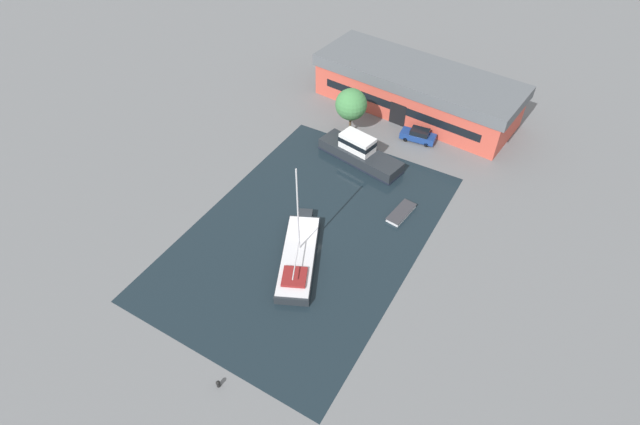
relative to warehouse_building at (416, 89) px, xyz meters
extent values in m
plane|color=slate|center=(-0.20, -28.87, -3.10)|extent=(440.00, 440.00, 0.00)
cube|color=black|center=(-0.20, -28.87, -3.09)|extent=(23.19, 34.49, 0.01)
cube|color=#C64C3D|center=(0.00, 0.00, -0.84)|extent=(28.72, 12.54, 4.52)
cube|color=#565B60|center=(0.00, 0.00, 2.23)|extent=(29.58, 12.92, 1.60)
cube|color=black|center=(-0.50, -4.87, -1.51)|extent=(2.39, 0.30, 3.16)
cube|color=black|center=(-0.50, -4.86, -0.61)|extent=(23.57, 2.45, 1.13)
cylinder|color=brown|center=(-5.06, -10.04, -1.63)|extent=(0.33, 0.33, 2.94)
sphere|color=#428447|center=(-5.06, -10.04, 1.39)|extent=(4.13, 4.13, 4.13)
cube|color=navy|center=(3.50, -7.01, -2.39)|extent=(4.73, 2.27, 0.85)
cube|color=black|center=(3.68, -6.99, -1.64)|extent=(2.53, 1.84, 0.65)
cube|color=black|center=(2.48, -7.11, -1.67)|extent=(0.18, 1.46, 0.52)
cylinder|color=black|center=(2.17, -7.96, -2.80)|extent=(0.62, 0.26, 0.60)
cylinder|color=black|center=(2.00, -6.33, -2.80)|extent=(0.62, 0.26, 0.60)
cylinder|color=black|center=(4.99, -7.68, -2.80)|extent=(0.62, 0.26, 0.60)
cylinder|color=black|center=(4.83, -6.05, -2.80)|extent=(0.62, 0.26, 0.60)
cube|color=#23282D|center=(1.00, -32.66, -2.60)|extent=(7.75, 11.53, 0.97)
cube|color=#23282D|center=(-1.61, -27.06, -2.60)|extent=(1.87, 1.72, 0.97)
cube|color=silver|center=(1.00, -32.66, -2.08)|extent=(7.44, 11.07, 0.08)
cylinder|color=silver|center=(0.64, -31.91, 3.18)|extent=(0.16, 0.16, 10.43)
cylinder|color=silver|center=(1.70, -34.18, -0.94)|extent=(2.23, 4.60, 0.12)
cube|color=maroon|center=(2.29, -35.45, -1.89)|extent=(3.16, 3.22, 0.30)
cube|color=#23282D|center=(-1.17, -14.62, -2.34)|extent=(11.61, 5.25, 1.51)
cube|color=black|center=(-1.17, -14.62, -2.95)|extent=(11.73, 5.34, 0.18)
cube|color=white|center=(-1.72, -14.51, -0.62)|extent=(4.62, 3.06, 1.92)
cube|color=black|center=(-1.72, -14.51, -0.43)|extent=(4.71, 3.14, 0.61)
cube|color=silver|center=(7.33, -21.05, -2.88)|extent=(2.02, 4.16, 0.42)
cube|color=#333338|center=(7.33, -21.05, -2.63)|extent=(2.13, 4.33, 0.08)
cylinder|color=black|center=(2.50, -47.59, -2.88)|extent=(0.33, 0.33, 0.44)
sphere|color=black|center=(2.50, -47.59, -2.56)|extent=(0.36, 0.36, 0.36)
camera|label=1|loc=(19.76, -60.30, 36.28)|focal=28.00mm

